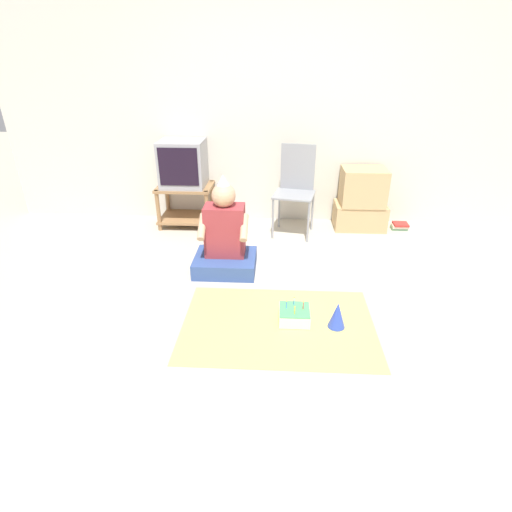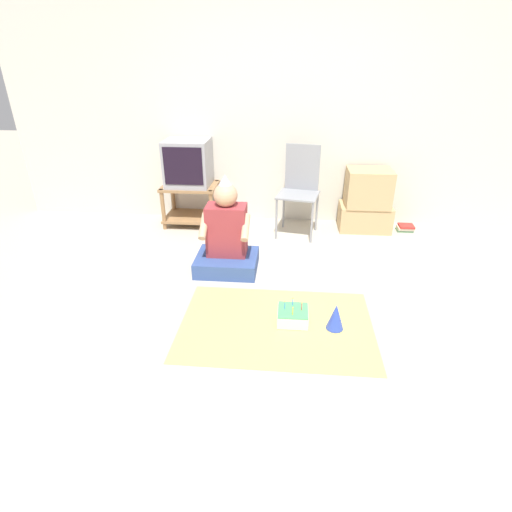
{
  "view_description": "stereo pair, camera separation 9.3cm",
  "coord_description": "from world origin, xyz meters",
  "px_view_note": "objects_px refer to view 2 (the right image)",
  "views": [
    {
      "loc": [
        -0.11,
        -2.41,
        1.74
      ],
      "look_at": [
        -0.27,
        0.38,
        0.35
      ],
      "focal_mm": 28.0,
      "sensor_mm": 36.0,
      "label": 1
    },
    {
      "loc": [
        -0.02,
        -2.41,
        1.74
      ],
      "look_at": [
        -0.27,
        0.38,
        0.35
      ],
      "focal_mm": 28.0,
      "sensor_mm": 36.0,
      "label": 2
    }
  ],
  "objects_px": {
    "party_hat_blue": "(336,317)",
    "person_seated": "(227,240)",
    "folding_chair": "(300,185)",
    "book_pile": "(405,228)",
    "tv": "(188,163)",
    "birthday_cake": "(293,315)",
    "cardboard_box_stack": "(367,201)"
  },
  "relations": [
    {
      "from": "folding_chair",
      "to": "cardboard_box_stack",
      "type": "relative_size",
      "value": 1.39
    },
    {
      "from": "book_pile",
      "to": "person_seated",
      "type": "relative_size",
      "value": 0.21
    },
    {
      "from": "cardboard_box_stack",
      "to": "book_pile",
      "type": "relative_size",
      "value": 3.74
    },
    {
      "from": "folding_chair",
      "to": "party_hat_blue",
      "type": "distance_m",
      "value": 1.84
    },
    {
      "from": "folding_chair",
      "to": "birthday_cake",
      "type": "relative_size",
      "value": 4.23
    },
    {
      "from": "person_seated",
      "to": "folding_chair",
      "type": "bearing_deg",
      "value": 55.06
    },
    {
      "from": "book_pile",
      "to": "birthday_cake",
      "type": "distance_m",
      "value": 2.21
    },
    {
      "from": "tv",
      "to": "folding_chair",
      "type": "height_order",
      "value": "tv"
    },
    {
      "from": "cardboard_box_stack",
      "to": "birthday_cake",
      "type": "bearing_deg",
      "value": -112.91
    },
    {
      "from": "book_pile",
      "to": "person_seated",
      "type": "xyz_separation_m",
      "value": [
        -1.85,
        -1.05,
        0.25
      ]
    },
    {
      "from": "birthday_cake",
      "to": "cardboard_box_stack",
      "type": "bearing_deg",
      "value": 67.09
    },
    {
      "from": "party_hat_blue",
      "to": "folding_chair",
      "type": "bearing_deg",
      "value": 98.2
    },
    {
      "from": "book_pile",
      "to": "birthday_cake",
      "type": "relative_size",
      "value": 0.82
    },
    {
      "from": "folding_chair",
      "to": "book_pile",
      "type": "height_order",
      "value": "folding_chair"
    },
    {
      "from": "tv",
      "to": "birthday_cake",
      "type": "height_order",
      "value": "tv"
    },
    {
      "from": "book_pile",
      "to": "party_hat_blue",
      "type": "bearing_deg",
      "value": -116.52
    },
    {
      "from": "tv",
      "to": "cardboard_box_stack",
      "type": "bearing_deg",
      "value": 0.14
    },
    {
      "from": "birthday_cake",
      "to": "party_hat_blue",
      "type": "relative_size",
      "value": 1.13
    },
    {
      "from": "folding_chair",
      "to": "birthday_cake",
      "type": "bearing_deg",
      "value": -91.5
    },
    {
      "from": "party_hat_blue",
      "to": "birthday_cake",
      "type": "bearing_deg",
      "value": 169.06
    },
    {
      "from": "birthday_cake",
      "to": "party_hat_blue",
      "type": "distance_m",
      "value": 0.31
    },
    {
      "from": "party_hat_blue",
      "to": "person_seated",
      "type": "bearing_deg",
      "value": 136.96
    },
    {
      "from": "birthday_cake",
      "to": "party_hat_blue",
      "type": "xyz_separation_m",
      "value": [
        0.3,
        -0.06,
        0.05
      ]
    },
    {
      "from": "tv",
      "to": "birthday_cake",
      "type": "bearing_deg",
      "value": -57.48
    },
    {
      "from": "tv",
      "to": "cardboard_box_stack",
      "type": "distance_m",
      "value": 2.0
    },
    {
      "from": "tv",
      "to": "cardboard_box_stack",
      "type": "xyz_separation_m",
      "value": [
        1.97,
        0.0,
        -0.38
      ]
    },
    {
      "from": "folding_chair",
      "to": "birthday_cake",
      "type": "distance_m",
      "value": 1.78
    },
    {
      "from": "book_pile",
      "to": "party_hat_blue",
      "type": "distance_m",
      "value": 2.11
    },
    {
      "from": "tv",
      "to": "folding_chair",
      "type": "bearing_deg",
      "value": -6.57
    },
    {
      "from": "cardboard_box_stack",
      "to": "party_hat_blue",
      "type": "relative_size",
      "value": 3.46
    },
    {
      "from": "tv",
      "to": "folding_chair",
      "type": "xyz_separation_m",
      "value": [
        1.23,
        -0.14,
        -0.17
      ]
    },
    {
      "from": "tv",
      "to": "book_pile",
      "type": "xyz_separation_m",
      "value": [
        2.42,
        -0.02,
        -0.67
      ]
    }
  ]
}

